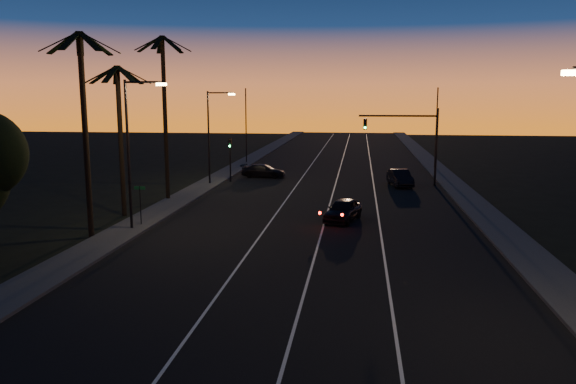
# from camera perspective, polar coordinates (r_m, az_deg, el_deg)

# --- Properties ---
(road) EXTENTS (20.00, 170.00, 0.01)m
(road) POSITION_cam_1_polar(r_m,az_deg,el_deg) (42.60, 3.60, -1.19)
(road) COLOR black
(road) RESTS_ON ground
(sidewalk_left) EXTENTS (2.40, 170.00, 0.16)m
(sidewalk_left) POSITION_cam_1_polar(r_m,az_deg,el_deg) (44.70, -10.88, -0.73)
(sidewalk_left) COLOR #32322F
(sidewalk_left) RESTS_ON ground
(sidewalk_right) EXTENTS (2.40, 170.00, 0.16)m
(sidewalk_right) POSITION_cam_1_polar(r_m,az_deg,el_deg) (43.35, 18.55, -1.39)
(sidewalk_right) COLOR #32322F
(sidewalk_right) RESTS_ON ground
(lane_stripe_left) EXTENTS (0.12, 160.00, 0.01)m
(lane_stripe_left) POSITION_cam_1_polar(r_m,az_deg,el_deg) (42.88, -0.40, -1.08)
(lane_stripe_left) COLOR silver
(lane_stripe_left) RESTS_ON road
(lane_stripe_mid) EXTENTS (0.12, 160.00, 0.01)m
(lane_stripe_mid) POSITION_cam_1_polar(r_m,az_deg,el_deg) (42.57, 4.28, -1.19)
(lane_stripe_mid) COLOR silver
(lane_stripe_mid) RESTS_ON road
(lane_stripe_right) EXTENTS (0.12, 160.00, 0.01)m
(lane_stripe_right) POSITION_cam_1_polar(r_m,az_deg,el_deg) (42.53, 8.99, -1.29)
(lane_stripe_right) COLOR silver
(lane_stripe_right) RESTS_ON road
(palm_near) EXTENTS (4.25, 4.16, 11.53)m
(palm_near) POSITION_cam_1_polar(r_m,az_deg,el_deg) (33.44, -20.01, 7.47)
(palm_near) COLOR black
(palm_near) RESTS_ON ground
(palm_mid) EXTENTS (4.25, 4.16, 10.03)m
(palm_mid) POSITION_cam_1_polar(r_m,az_deg,el_deg) (39.14, -16.71, 6.68)
(palm_mid) COLOR black
(palm_mid) RESTS_ON ground
(palm_far) EXTENTS (4.25, 4.16, 12.53)m
(palm_far) POSITION_cam_1_polar(r_m,az_deg,el_deg) (44.31, -12.43, 8.92)
(palm_far) COLOR black
(palm_far) RESTS_ON ground
(streetlight_left_near) EXTENTS (2.55, 0.26, 9.00)m
(streetlight_left_near) POSITION_cam_1_polar(r_m,az_deg,el_deg) (34.54, -15.51, 4.84)
(streetlight_left_near) COLOR black
(streetlight_left_near) RESTS_ON ground
(streetlight_left_far) EXTENTS (2.55, 0.26, 8.50)m
(streetlight_left_far) POSITION_cam_1_polar(r_m,az_deg,el_deg) (51.59, -7.74, 6.30)
(streetlight_left_far) COLOR black
(streetlight_left_far) RESTS_ON ground
(street_sign) EXTENTS (0.70, 0.06, 2.60)m
(street_sign) POSITION_cam_1_polar(r_m,az_deg,el_deg) (35.97, -14.78, -0.85)
(street_sign) COLOR black
(street_sign) RESTS_ON ground
(signal_mast) EXTENTS (7.10, 0.41, 7.00)m
(signal_mast) POSITION_cam_1_polar(r_m,az_deg,el_deg) (52.04, 12.29, 5.89)
(signal_mast) COLOR black
(signal_mast) RESTS_ON ground
(signal_post) EXTENTS (0.28, 0.37, 4.20)m
(signal_post) POSITION_cam_1_polar(r_m,az_deg,el_deg) (53.39, -5.91, 4.11)
(signal_post) COLOR black
(signal_post) RESTS_ON ground
(far_pole_left) EXTENTS (0.14, 0.14, 9.00)m
(far_pole_left) POSITION_cam_1_polar(r_m,az_deg,el_deg) (68.22, -4.29, 6.70)
(far_pole_left) COLOR black
(far_pole_left) RESTS_ON ground
(far_pole_right) EXTENTS (0.14, 0.14, 9.00)m
(far_pole_right) POSITION_cam_1_polar(r_m,az_deg,el_deg) (64.39, 14.82, 6.23)
(far_pole_right) COLOR black
(far_pole_right) RESTS_ON ground
(lead_car) EXTENTS (2.83, 4.95, 1.43)m
(lead_car) POSITION_cam_1_polar(r_m,az_deg,el_deg) (36.73, 5.61, -1.83)
(lead_car) COLOR black
(lead_car) RESTS_ON road
(right_car) EXTENTS (2.30, 4.66, 1.47)m
(right_car) POSITION_cam_1_polar(r_m,az_deg,el_deg) (51.81, 11.32, 1.42)
(right_car) COLOR black
(right_car) RESTS_ON road
(cross_car) EXTENTS (4.59, 2.27, 1.28)m
(cross_car) POSITION_cam_1_polar(r_m,az_deg,el_deg) (56.32, -2.51, 2.16)
(cross_car) COLOR black
(cross_car) RESTS_ON road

